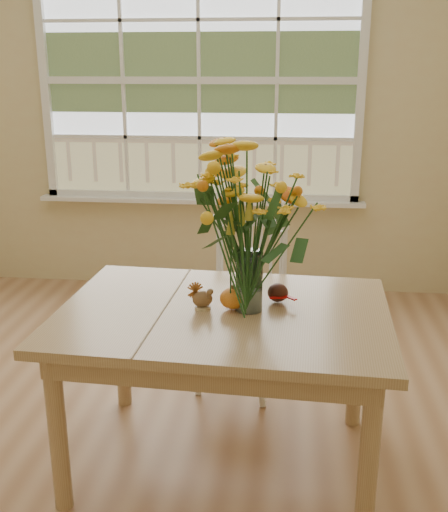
# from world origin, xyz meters

# --- Properties ---
(floor) EXTENTS (4.00, 4.50, 0.01)m
(floor) POSITION_xyz_m (0.00, 0.00, -0.01)
(floor) COLOR #A4754F
(floor) RESTS_ON ground
(wall_back) EXTENTS (4.00, 0.02, 2.70)m
(wall_back) POSITION_xyz_m (0.00, 2.25, 1.35)
(wall_back) COLOR beige
(wall_back) RESTS_ON floor
(window) EXTENTS (2.42, 0.12, 1.74)m
(window) POSITION_xyz_m (0.00, 2.21, 1.53)
(window) COLOR silver
(window) RESTS_ON wall_back
(dining_table) EXTENTS (1.36, 1.00, 0.71)m
(dining_table) POSITION_xyz_m (0.41, 0.07, 0.61)
(dining_table) COLOR tan
(dining_table) RESTS_ON floor
(windsor_chair) EXTENTS (0.49, 0.48, 0.87)m
(windsor_chair) POSITION_xyz_m (0.44, 0.78, 0.49)
(windsor_chair) COLOR white
(windsor_chair) RESTS_ON floor
(flower_vase) EXTENTS (0.51, 0.51, 0.60)m
(flower_vase) POSITION_xyz_m (0.51, 0.08, 1.07)
(flower_vase) COLOR white
(flower_vase) RESTS_ON dining_table
(pumpkin) EXTENTS (0.11, 0.11, 0.08)m
(pumpkin) POSITION_xyz_m (0.45, 0.08, 0.75)
(pumpkin) COLOR orange
(pumpkin) RESTS_ON dining_table
(turkey_figurine) EXTENTS (0.10, 0.08, 0.10)m
(turkey_figurine) POSITION_xyz_m (0.32, 0.07, 0.75)
(turkey_figurine) COLOR #CCB78C
(turkey_figurine) RESTS_ON dining_table
(dark_gourd) EXTENTS (0.13, 0.10, 0.08)m
(dark_gourd) POSITION_xyz_m (0.62, 0.17, 0.74)
(dark_gourd) COLOR #38160F
(dark_gourd) RESTS_ON dining_table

